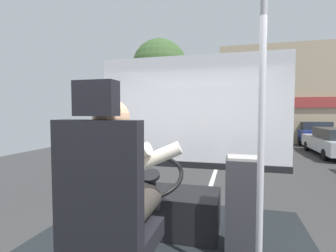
{
  "coord_description": "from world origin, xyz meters",
  "views": [
    {
      "loc": [
        0.57,
        -1.65,
        1.89
      ],
      "look_at": [
        -0.2,
        1.25,
        1.72
      ],
      "focal_mm": 26.84,
      "sensor_mm": 36.0,
      "label": 1
    }
  ],
  "objects_px": {
    "driver_seat": "(108,220)",
    "fare_box": "(243,207)",
    "bus_driver": "(118,182)",
    "handrail_pole": "(261,149)",
    "steering_console": "(164,208)",
    "parked_car_green": "(290,127)",
    "parked_car_blue": "(311,132)"
  },
  "relations": [
    {
      "from": "driver_seat",
      "to": "fare_box",
      "type": "xyz_separation_m",
      "value": [
        0.76,
        0.88,
        -0.18
      ]
    },
    {
      "from": "bus_driver",
      "to": "handrail_pole",
      "type": "xyz_separation_m",
      "value": [
        0.85,
        0.35,
        0.19
      ]
    },
    {
      "from": "bus_driver",
      "to": "handrail_pole",
      "type": "distance_m",
      "value": 0.94
    },
    {
      "from": "bus_driver",
      "to": "fare_box",
      "type": "bearing_deg",
      "value": 44.79
    },
    {
      "from": "steering_console",
      "to": "parked_car_green",
      "type": "xyz_separation_m",
      "value": [
        5.14,
        20.16,
        -0.29
      ]
    },
    {
      "from": "handrail_pole",
      "to": "fare_box",
      "type": "height_order",
      "value": "handrail_pole"
    },
    {
      "from": "handrail_pole",
      "to": "fare_box",
      "type": "relative_size",
      "value": 2.3
    },
    {
      "from": "driver_seat",
      "to": "handrail_pole",
      "type": "height_order",
      "value": "handrail_pole"
    },
    {
      "from": "bus_driver",
      "to": "parked_car_blue",
      "type": "xyz_separation_m",
      "value": [
        5.16,
        15.49,
        -0.77
      ]
    },
    {
      "from": "bus_driver",
      "to": "parked_car_green",
      "type": "bearing_deg",
      "value": 76.37
    },
    {
      "from": "handrail_pole",
      "to": "parked_car_green",
      "type": "height_order",
      "value": "handrail_pole"
    },
    {
      "from": "driver_seat",
      "to": "fare_box",
      "type": "height_order",
      "value": "driver_seat"
    },
    {
      "from": "handrail_pole",
      "to": "parked_car_green",
      "type": "relative_size",
      "value": 0.46
    },
    {
      "from": "steering_console",
      "to": "parked_car_blue",
      "type": "height_order",
      "value": "steering_console"
    },
    {
      "from": "fare_box",
      "to": "parked_car_blue",
      "type": "distance_m",
      "value": 15.39
    },
    {
      "from": "driver_seat",
      "to": "bus_driver",
      "type": "relative_size",
      "value": 1.77
    },
    {
      "from": "handrail_pole",
      "to": "driver_seat",
      "type": "bearing_deg",
      "value": -150.71
    },
    {
      "from": "bus_driver",
      "to": "parked_car_green",
      "type": "xyz_separation_m",
      "value": [
        5.14,
        21.2,
        -0.84
      ]
    },
    {
      "from": "driver_seat",
      "to": "bus_driver",
      "type": "bearing_deg",
      "value": 90.0
    },
    {
      "from": "bus_driver",
      "to": "steering_console",
      "type": "xyz_separation_m",
      "value": [
        0.0,
        1.04,
        -0.56
      ]
    },
    {
      "from": "driver_seat",
      "to": "parked_car_blue",
      "type": "xyz_separation_m",
      "value": [
        5.16,
        15.62,
        -0.59
      ]
    },
    {
      "from": "fare_box",
      "to": "parked_car_green",
      "type": "distance_m",
      "value": 20.92
    },
    {
      "from": "bus_driver",
      "to": "parked_car_blue",
      "type": "bearing_deg",
      "value": 71.59
    },
    {
      "from": "fare_box",
      "to": "steering_console",
      "type": "bearing_deg",
      "value": 159.13
    },
    {
      "from": "driver_seat",
      "to": "steering_console",
      "type": "relative_size",
      "value": 1.24
    },
    {
      "from": "bus_driver",
      "to": "steering_console",
      "type": "height_order",
      "value": "bus_driver"
    },
    {
      "from": "handrail_pole",
      "to": "parked_car_blue",
      "type": "distance_m",
      "value": 15.77
    },
    {
      "from": "driver_seat",
      "to": "handrail_pole",
      "type": "xyz_separation_m",
      "value": [
        0.85,
        0.48,
        0.37
      ]
    },
    {
      "from": "fare_box",
      "to": "handrail_pole",
      "type": "bearing_deg",
      "value": -76.51
    },
    {
      "from": "steering_console",
      "to": "handrail_pole",
      "type": "height_order",
      "value": "handrail_pole"
    },
    {
      "from": "driver_seat",
      "to": "parked_car_blue",
      "type": "relative_size",
      "value": 0.31
    },
    {
      "from": "bus_driver",
      "to": "parked_car_green",
      "type": "relative_size",
      "value": 0.18
    }
  ]
}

